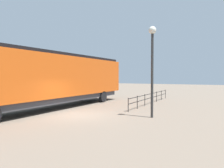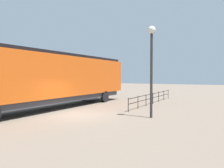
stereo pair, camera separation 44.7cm
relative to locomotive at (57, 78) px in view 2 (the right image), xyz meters
The scene contains 4 objects.
ground_plane 4.64m from the locomotive, 25.96° to the right, with size 120.00×120.00×0.00m, color #756656.
locomotive is the anchor object (origin of this frame).
lamp_post 8.28m from the locomotive, ahead, with size 0.47×0.47×5.69m.
platform_fence 8.94m from the locomotive, 46.78° to the left, with size 0.05×10.90×1.03m.
Camera 2 is at (9.12, -11.52, 2.59)m, focal length 34.89 mm.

